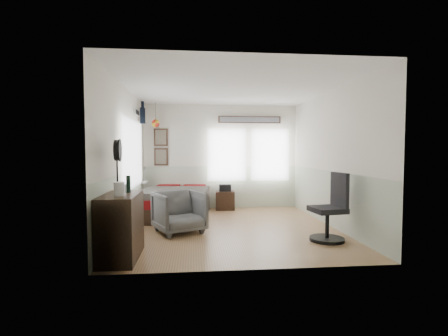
{
  "coord_description": "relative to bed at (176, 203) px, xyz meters",
  "views": [
    {
      "loc": [
        -0.74,
        -6.22,
        1.5
      ],
      "look_at": [
        -0.1,
        0.4,
        1.15
      ],
      "focal_mm": 26.0,
      "sensor_mm": 36.0,
      "label": 1
    }
  ],
  "objects": [
    {
      "name": "room_shell",
      "position": [
        1.04,
        -1.05,
        1.3
      ],
      "size": [
        4.02,
        4.52,
        2.71
      ],
      "color": "beige",
      "rests_on": "ground_plane"
    },
    {
      "name": "wall_decor",
      "position": [
        0.02,
        0.72,
        1.79
      ],
      "size": [
        3.55,
        1.32,
        1.44
      ],
      "color": "#402518",
      "rests_on": "room_shell"
    },
    {
      "name": "kettle",
      "position": [
        -0.59,
        -3.05,
        0.68
      ],
      "size": [
        0.16,
        0.14,
        0.19
      ],
      "rotation": [
        0.0,
        0.0,
        0.25
      ],
      "color": "silver",
      "rests_on": "dresser"
    },
    {
      "name": "bed",
      "position": [
        0.0,
        0.0,
        0.0
      ],
      "size": [
        1.63,
        2.15,
        0.64
      ],
      "rotation": [
        0.0,
        0.0,
        -0.12
      ],
      "color": "black",
      "rests_on": "ground_plane"
    },
    {
      "name": "dresser",
      "position": [
        -0.62,
        -2.87,
        0.14
      ],
      "size": [
        0.48,
        1.0,
        0.9
      ],
      "primitive_type": "cube",
      "color": "black",
      "rests_on": "ground_plane"
    },
    {
      "name": "bottle",
      "position": [
        -0.54,
        -2.7,
        0.71
      ],
      "size": [
        0.06,
        0.06,
        0.25
      ],
      "primitive_type": "cylinder",
      "color": "black",
      "rests_on": "dresser"
    },
    {
      "name": "nightstand",
      "position": [
        1.2,
        0.73,
        -0.08
      ],
      "size": [
        0.49,
        0.4,
        0.47
      ],
      "primitive_type": "cube",
      "rotation": [
        0.0,
        0.0,
        -0.05
      ],
      "color": "black",
      "rests_on": "ground_plane"
    },
    {
      "name": "black_bag",
      "position": [
        1.2,
        0.73,
        0.25
      ],
      "size": [
        0.3,
        0.2,
        0.17
      ],
      "primitive_type": "cube",
      "rotation": [
        0.0,
        0.0,
        -0.04
      ],
      "color": "black",
      "rests_on": "nightstand"
    },
    {
      "name": "armchair",
      "position": [
        0.13,
        -1.5,
        0.07
      ],
      "size": [
        1.08,
        1.1,
        0.76
      ],
      "primitive_type": "imported",
      "rotation": [
        0.0,
        0.0,
        0.43
      ],
      "color": "#5F5F5F",
      "rests_on": "ground_plane"
    },
    {
      "name": "task_chair",
      "position": [
        2.67,
        -2.29,
        0.15
      ],
      "size": [
        0.57,
        0.57,
        1.14
      ],
      "rotation": [
        0.0,
        0.0,
        0.12
      ],
      "color": "black",
      "rests_on": "ground_plane"
    },
    {
      "name": "stand_fan",
      "position": [
        -0.66,
        -2.79,
        1.18
      ],
      "size": [
        0.1,
        0.32,
        0.77
      ],
      "rotation": [
        0.0,
        0.0,
        0.08
      ],
      "color": "black",
      "rests_on": "dresser"
    },
    {
      "name": "ground_plane",
      "position": [
        1.12,
        -1.24,
        -0.32
      ],
      "size": [
        4.0,
        4.5,
        0.01
      ],
      "primitive_type": "cube",
      "color": "olive"
    }
  ]
}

